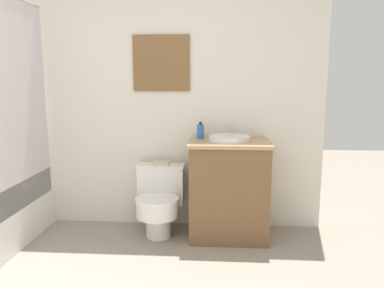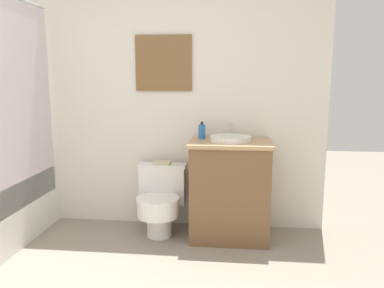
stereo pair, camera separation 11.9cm
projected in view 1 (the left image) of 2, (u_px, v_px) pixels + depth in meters
name	position (u px, v px, depth m)	size (l,w,h in m)	color
wall_back	(127.00, 90.00, 3.40)	(3.56, 0.07, 2.50)	silver
toilet	(159.00, 200.00, 3.27)	(0.43, 0.49, 0.60)	white
vanity	(229.00, 189.00, 3.20)	(0.68, 0.49, 0.84)	brown
sink	(229.00, 138.00, 3.15)	(0.35, 0.38, 0.13)	white
soap_bottle	(200.00, 131.00, 3.24)	(0.06, 0.06, 0.15)	#2D6BB2
book_on_tank	(161.00, 163.00, 3.34)	(0.15, 0.11, 0.02)	beige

